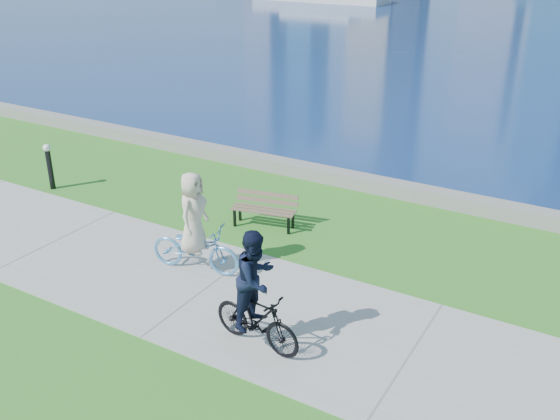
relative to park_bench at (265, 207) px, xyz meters
The scene contains 7 objects.
ground 3.06m from the park_bench, 80.42° to the right, with size 320.00×320.00×0.00m, color #25681B.
concrete_path 3.06m from the park_bench, 80.42° to the right, with size 80.00×3.50×0.02m, color gray.
seawall 3.27m from the park_bench, 81.11° to the left, with size 90.00×0.50×0.35m, color slate.
park_bench is the anchor object (origin of this frame).
bollard_lamp 6.04m from the park_bench, behind, with size 0.20×0.20×1.21m.
cyclist_woman 2.48m from the park_bench, 91.81° to the right, with size 0.98×1.95×2.05m.
cyclist_man 4.57m from the park_bench, 59.88° to the right, with size 0.68×1.69×2.05m.
Camera 1 is at (6.33, -7.94, 6.15)m, focal length 40.00 mm.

